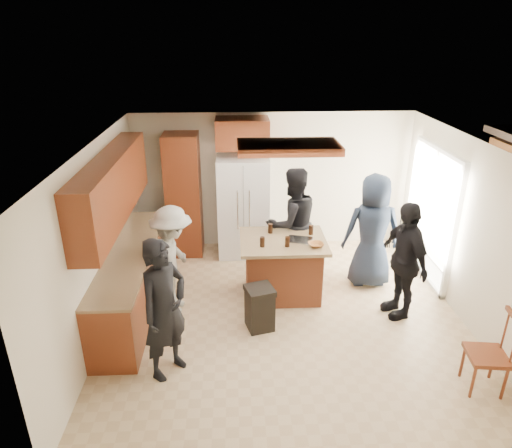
{
  "coord_description": "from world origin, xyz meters",
  "views": [
    {
      "loc": [
        -0.69,
        -5.48,
        3.82
      ],
      "look_at": [
        -0.39,
        0.74,
        1.15
      ],
      "focal_mm": 32.0,
      "sensor_mm": 36.0,
      "label": 1
    }
  ],
  "objects_px": {
    "kitchen_island": "(282,267)",
    "person_front_left": "(165,309)",
    "person_behind_right": "(372,231)",
    "refrigerator": "(243,207)",
    "trash_bin": "(260,308)",
    "person_side_right": "(404,260)",
    "spindle_chair": "(489,355)",
    "person_behind_left": "(292,224)",
    "person_counter": "(173,260)"
  },
  "relations": [
    {
      "from": "person_front_left",
      "to": "spindle_chair",
      "type": "xyz_separation_m",
      "value": [
        3.64,
        -0.47,
        -0.42
      ]
    },
    {
      "from": "trash_bin",
      "to": "spindle_chair",
      "type": "bearing_deg",
      "value": -27.05
    },
    {
      "from": "person_counter",
      "to": "refrigerator",
      "type": "bearing_deg",
      "value": -23.52
    },
    {
      "from": "person_behind_left",
      "to": "refrigerator",
      "type": "bearing_deg",
      "value": -69.7
    },
    {
      "from": "person_behind_right",
      "to": "person_counter",
      "type": "distance_m",
      "value": 3.08
    },
    {
      "from": "trash_bin",
      "to": "person_side_right",
      "type": "bearing_deg",
      "value": 7.36
    },
    {
      "from": "spindle_chair",
      "to": "person_behind_left",
      "type": "bearing_deg",
      "value": 124.66
    },
    {
      "from": "trash_bin",
      "to": "spindle_chair",
      "type": "distance_m",
      "value": 2.81
    },
    {
      "from": "person_side_right",
      "to": "kitchen_island",
      "type": "distance_m",
      "value": 1.78
    },
    {
      "from": "person_behind_left",
      "to": "refrigerator",
      "type": "xyz_separation_m",
      "value": [
        -0.77,
        0.88,
        -0.03
      ]
    },
    {
      "from": "person_behind_right",
      "to": "spindle_chair",
      "type": "xyz_separation_m",
      "value": [
        0.68,
        -2.41,
        -0.46
      ]
    },
    {
      "from": "person_front_left",
      "to": "kitchen_island",
      "type": "xyz_separation_m",
      "value": [
        1.53,
        1.68,
        -0.4
      ]
    },
    {
      "from": "spindle_chair",
      "to": "person_side_right",
      "type": "bearing_deg",
      "value": 107.38
    },
    {
      "from": "person_behind_right",
      "to": "spindle_chair",
      "type": "bearing_deg",
      "value": 106.68
    },
    {
      "from": "person_behind_left",
      "to": "person_side_right",
      "type": "distance_m",
      "value": 1.86
    },
    {
      "from": "kitchen_island",
      "to": "trash_bin",
      "type": "bearing_deg",
      "value": -114.69
    },
    {
      "from": "person_side_right",
      "to": "trash_bin",
      "type": "xyz_separation_m",
      "value": [
        -2.02,
        -0.26,
        -0.54
      ]
    },
    {
      "from": "person_behind_right",
      "to": "refrigerator",
      "type": "distance_m",
      "value": 2.33
    },
    {
      "from": "person_front_left",
      "to": "person_counter",
      "type": "height_order",
      "value": "person_front_left"
    },
    {
      "from": "person_behind_left",
      "to": "kitchen_island",
      "type": "relative_size",
      "value": 1.45
    },
    {
      "from": "person_behind_left",
      "to": "person_behind_right",
      "type": "relative_size",
      "value": 1.01
    },
    {
      "from": "kitchen_island",
      "to": "person_side_right",
      "type": "bearing_deg",
      "value": -20.3
    },
    {
      "from": "person_behind_right",
      "to": "kitchen_island",
      "type": "bearing_deg",
      "value": 11.48
    },
    {
      "from": "person_behind_right",
      "to": "person_front_left",
      "type": "bearing_deg",
      "value": 34.15
    },
    {
      "from": "person_front_left",
      "to": "person_behind_right",
      "type": "relative_size",
      "value": 0.95
    },
    {
      "from": "person_behind_right",
      "to": "kitchen_island",
      "type": "xyz_separation_m",
      "value": [
        -1.42,
        -0.27,
        -0.44
      ]
    },
    {
      "from": "person_counter",
      "to": "refrigerator",
      "type": "distance_m",
      "value": 2.1
    },
    {
      "from": "person_side_right",
      "to": "trash_bin",
      "type": "relative_size",
      "value": 2.73
    },
    {
      "from": "refrigerator",
      "to": "spindle_chair",
      "type": "height_order",
      "value": "refrigerator"
    },
    {
      "from": "person_front_left",
      "to": "kitchen_island",
      "type": "relative_size",
      "value": 1.37
    },
    {
      "from": "person_front_left",
      "to": "spindle_chair",
      "type": "bearing_deg",
      "value": -58.47
    },
    {
      "from": "spindle_chair",
      "to": "trash_bin",
      "type": "bearing_deg",
      "value": 152.95
    },
    {
      "from": "person_behind_left",
      "to": "trash_bin",
      "type": "height_order",
      "value": "person_behind_left"
    },
    {
      "from": "person_behind_right",
      "to": "person_counter",
      "type": "relative_size",
      "value": 1.14
    },
    {
      "from": "person_side_right",
      "to": "kitchen_island",
      "type": "height_order",
      "value": "person_side_right"
    },
    {
      "from": "refrigerator",
      "to": "kitchen_island",
      "type": "bearing_deg",
      "value": -69.16
    },
    {
      "from": "refrigerator",
      "to": "trash_bin",
      "type": "distance_m",
      "value": 2.42
    },
    {
      "from": "person_behind_right",
      "to": "refrigerator",
      "type": "xyz_separation_m",
      "value": [
        -1.99,
        1.21,
        -0.02
      ]
    },
    {
      "from": "kitchen_island",
      "to": "person_front_left",
      "type": "bearing_deg",
      "value": -132.46
    },
    {
      "from": "person_front_left",
      "to": "trash_bin",
      "type": "bearing_deg",
      "value": -15.61
    },
    {
      "from": "person_side_right",
      "to": "trash_bin",
      "type": "distance_m",
      "value": 2.11
    },
    {
      "from": "person_front_left",
      "to": "person_behind_left",
      "type": "relative_size",
      "value": 0.94
    },
    {
      "from": "refrigerator",
      "to": "trash_bin",
      "type": "relative_size",
      "value": 2.86
    },
    {
      "from": "person_behind_left",
      "to": "person_behind_right",
      "type": "xyz_separation_m",
      "value": [
        1.21,
        -0.34,
        -0.01
      ]
    },
    {
      "from": "person_side_right",
      "to": "person_counter",
      "type": "height_order",
      "value": "person_side_right"
    },
    {
      "from": "person_behind_right",
      "to": "person_side_right",
      "type": "relative_size",
      "value": 1.07
    },
    {
      "from": "person_behind_left",
      "to": "trash_bin",
      "type": "relative_size",
      "value": 2.95
    },
    {
      "from": "person_behind_left",
      "to": "person_behind_right",
      "type": "distance_m",
      "value": 1.26
    },
    {
      "from": "person_behind_right",
      "to": "person_counter",
      "type": "height_order",
      "value": "person_behind_right"
    },
    {
      "from": "person_behind_right",
      "to": "spindle_chair",
      "type": "distance_m",
      "value": 2.55
    }
  ]
}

